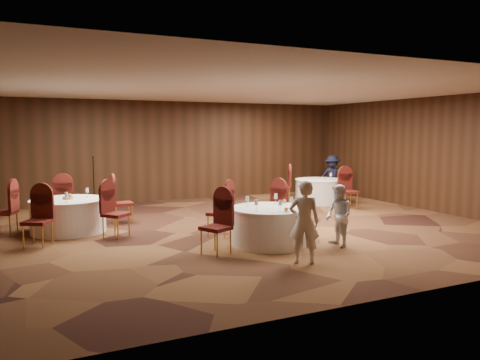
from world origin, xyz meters
name	(u,v)px	position (x,y,z in m)	size (l,w,h in m)	color
ground	(236,228)	(0.00, 0.00, 0.00)	(12.00, 12.00, 0.00)	black
room_shell	(236,143)	(0.00, 0.00, 1.96)	(12.00, 12.00, 12.00)	silver
table_main	(269,226)	(-0.02, -1.67, 0.38)	(1.56, 1.56, 0.74)	white
table_left	(69,215)	(-3.54, 1.22, 0.38)	(1.63, 1.63, 0.74)	white
table_right	(319,191)	(4.00, 2.47, 0.38)	(1.53, 1.53, 0.74)	white
chairs_main	(242,216)	(-0.34, -1.08, 0.50)	(2.79, 2.09, 1.00)	#43100D
chairs_left	(70,210)	(-3.50, 1.21, 0.50)	(3.18, 3.12, 1.00)	#43100D
chairs_right	(314,189)	(3.52, 2.04, 0.50)	(1.87, 2.33, 1.00)	#43100D
tabletop_main	(279,203)	(0.14, -1.77, 0.84)	(1.17, 1.07, 0.22)	silver
tabletop_left	(68,196)	(-3.54, 1.21, 0.82)	(0.87, 0.86, 0.22)	silver
tabletop_right	(331,175)	(4.22, 2.18, 0.90)	(0.08, 0.08, 0.22)	silver
mic_stand	(94,194)	(-2.61, 4.06, 0.44)	(0.24, 0.24, 1.54)	black
woman_a	(304,222)	(-0.12, -3.08, 0.71)	(0.52, 0.34, 1.42)	silver
woman_b	(339,216)	(1.11, -2.39, 0.61)	(0.59, 0.46, 1.22)	silver
man_c	(332,176)	(5.07, 3.28, 0.72)	(0.92, 0.53, 1.43)	black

